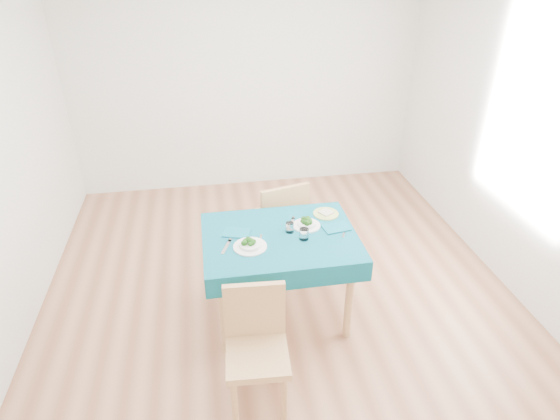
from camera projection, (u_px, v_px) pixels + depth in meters
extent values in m
cube|color=brown|center=(280.00, 296.00, 4.05)|extent=(4.00, 4.50, 0.02)
cube|color=silver|center=(246.00, 75.00, 5.30)|extent=(4.00, 0.02, 2.70)
cube|color=silver|center=(530.00, 133.00, 3.67)|extent=(0.02, 4.50, 2.70)
cube|color=#095164|center=(280.00, 276.00, 3.66)|extent=(1.13, 0.86, 0.76)
cube|color=tan|center=(257.00, 349.00, 2.87)|extent=(0.41, 0.45, 0.97)
cube|color=tan|center=(276.00, 206.00, 4.27)|extent=(0.56, 0.59, 1.12)
cube|color=silver|center=(226.00, 247.00, 3.34)|extent=(0.09, 0.18, 0.00)
cube|color=silver|center=(260.00, 242.00, 3.39)|extent=(0.07, 0.22, 0.00)
cube|color=silver|center=(292.00, 223.00, 3.62)|extent=(0.08, 0.17, 0.00)
cube|color=silver|center=(345.00, 231.00, 3.53)|extent=(0.10, 0.18, 0.00)
cube|color=#0D5B6E|center=(237.00, 233.00, 3.50)|extent=(0.23, 0.19, 0.01)
cube|color=#0D5B6E|center=(336.00, 228.00, 3.56)|extent=(0.22, 0.17, 0.01)
cylinder|color=white|center=(290.00, 228.00, 3.50)|extent=(0.06, 0.06, 0.08)
cylinder|color=white|center=(304.00, 234.00, 3.41)|extent=(0.07, 0.07, 0.09)
cylinder|color=#AFC15E|center=(326.00, 214.00, 3.75)|extent=(0.20, 0.20, 0.01)
cube|color=beige|center=(326.00, 212.00, 3.74)|extent=(0.13, 0.13, 0.01)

